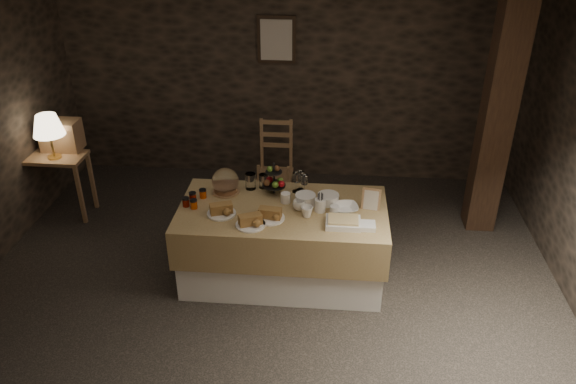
# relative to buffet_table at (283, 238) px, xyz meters

# --- Properties ---
(ground_plane) EXTENTS (5.50, 5.00, 0.01)m
(ground_plane) POSITION_rel_buffet_table_xyz_m (-0.12, -0.31, -0.43)
(ground_plane) COLOR black
(ground_plane) RESTS_ON ground
(room_shell) EXTENTS (5.52, 5.02, 2.60)m
(room_shell) POSITION_rel_buffet_table_xyz_m (-0.12, -0.31, 1.13)
(room_shell) COLOR black
(room_shell) RESTS_ON ground
(buffet_table) EXTENTS (1.91, 1.01, 0.75)m
(buffet_table) POSITION_rel_buffet_table_xyz_m (0.00, 0.00, 0.00)
(buffet_table) COLOR white
(buffet_table) RESTS_ON ground_plane
(console_table) EXTENTS (0.69, 0.39, 0.74)m
(console_table) POSITION_rel_buffet_table_xyz_m (-2.62, 0.94, 0.17)
(console_table) COLOR olive
(console_table) RESTS_ON ground_plane
(table_lamp) EXTENTS (0.33, 0.33, 0.50)m
(table_lamp) POSITION_rel_buffet_table_xyz_m (-2.57, 0.89, 0.68)
(table_lamp) COLOR gold
(table_lamp) RESTS_ON console_table
(wine_rack) EXTENTS (0.42, 0.26, 0.34)m
(wine_rack) POSITION_rel_buffet_table_xyz_m (-2.57, 1.12, 0.47)
(wine_rack) COLOR olive
(wine_rack) RESTS_ON console_table
(chair) EXTENTS (0.42, 0.40, 0.69)m
(chair) POSITION_rel_buffet_table_xyz_m (-0.25, 1.72, -0.04)
(chair) COLOR olive
(chair) RESTS_ON ground_plane
(timber_column) EXTENTS (0.30, 0.30, 2.60)m
(timber_column) POSITION_rel_buffet_table_xyz_m (2.08, 1.12, 0.87)
(timber_column) COLOR black
(timber_column) RESTS_ON ground_plane
(framed_picture) EXTENTS (0.45, 0.04, 0.55)m
(framed_picture) POSITION_rel_buffet_table_xyz_m (-0.27, 2.15, 1.32)
(framed_picture) COLOR black
(framed_picture) RESTS_ON room_shell
(plate_stack_a) EXTENTS (0.19, 0.19, 0.10)m
(plate_stack_a) POSITION_rel_buffet_table_xyz_m (0.20, 0.09, 0.37)
(plate_stack_a) COLOR white
(plate_stack_a) RESTS_ON buffet_table
(plate_stack_b) EXTENTS (0.20, 0.20, 0.08)m
(plate_stack_b) POSITION_rel_buffet_table_xyz_m (0.41, 0.14, 0.36)
(plate_stack_b) COLOR white
(plate_stack_b) RESTS_ON buffet_table
(cutlery_holder) EXTENTS (0.10, 0.10, 0.12)m
(cutlery_holder) POSITION_rel_buffet_table_xyz_m (0.34, -0.02, 0.38)
(cutlery_holder) COLOR white
(cutlery_holder) RESTS_ON buffet_table
(cup_a) EXTENTS (0.15, 0.15, 0.09)m
(cup_a) POSITION_rel_buffet_table_xyz_m (0.15, -0.01, 0.37)
(cup_a) COLOR white
(cup_a) RESTS_ON buffet_table
(cup_b) EXTENTS (0.14, 0.14, 0.10)m
(cup_b) POSITION_rel_buffet_table_xyz_m (0.23, -0.12, 0.37)
(cup_b) COLOR white
(cup_b) RESTS_ON buffet_table
(mug_c) EXTENTS (0.09, 0.09, 0.09)m
(mug_c) POSITION_rel_buffet_table_xyz_m (0.02, 0.11, 0.37)
(mug_c) COLOR white
(mug_c) RESTS_ON buffet_table
(mug_d) EXTENTS (0.08, 0.08, 0.09)m
(mug_d) POSITION_rel_buffet_table_xyz_m (0.47, -0.07, 0.37)
(mug_d) COLOR white
(mug_d) RESTS_ON buffet_table
(bowl) EXTENTS (0.27, 0.27, 0.06)m
(bowl) POSITION_rel_buffet_table_xyz_m (0.57, 0.00, 0.35)
(bowl) COLOR white
(bowl) RESTS_ON buffet_table
(cake_dome) EXTENTS (0.26, 0.26, 0.26)m
(cake_dome) POSITION_rel_buffet_table_xyz_m (-0.57, 0.26, 0.42)
(cake_dome) COLOR olive
(cake_dome) RESTS_ON buffet_table
(fruit_stand) EXTENTS (0.22, 0.22, 0.32)m
(fruit_stand) POSITION_rel_buffet_table_xyz_m (-0.10, 0.28, 0.45)
(fruit_stand) COLOR black
(fruit_stand) RESTS_ON buffet_table
(bread_platter_left) EXTENTS (0.26, 0.26, 0.11)m
(bread_platter_left) POSITION_rel_buffet_table_xyz_m (-0.54, -0.15, 0.36)
(bread_platter_left) COLOR white
(bread_platter_left) RESTS_ON buffet_table
(bread_platter_center) EXTENTS (0.26, 0.26, 0.11)m
(bread_platter_center) POSITION_rel_buffet_table_xyz_m (-0.25, -0.31, 0.36)
(bread_platter_center) COLOR white
(bread_platter_center) RESTS_ON buffet_table
(bread_platter_right) EXTENTS (0.26, 0.26, 0.11)m
(bread_platter_right) POSITION_rel_buffet_table_xyz_m (-0.09, -0.19, 0.36)
(bread_platter_right) COLOR white
(bread_platter_right) RESTS_ON buffet_table
(jam_jars) EXTENTS (0.18, 0.26, 0.07)m
(jam_jars) POSITION_rel_buffet_table_xyz_m (-0.83, 0.02, 0.36)
(jam_jars) COLOR #661104
(jam_jars) RESTS_ON buffet_table
(tart_dish) EXTENTS (0.30, 0.22, 0.07)m
(tart_dish) POSITION_rel_buffet_table_xyz_m (0.55, -0.24, 0.35)
(tart_dish) COLOR white
(tart_dish) RESTS_ON buffet_table
(square_dish) EXTENTS (0.14, 0.14, 0.04)m
(square_dish) POSITION_rel_buffet_table_xyz_m (0.76, -0.27, 0.34)
(square_dish) COLOR white
(square_dish) RESTS_ON buffet_table
(menu_frame) EXTENTS (0.18, 0.10, 0.22)m
(menu_frame) POSITION_rel_buffet_table_xyz_m (0.80, 0.06, 0.41)
(menu_frame) COLOR olive
(menu_frame) RESTS_ON buffet_table
(storage_jar_a) EXTENTS (0.10, 0.10, 0.16)m
(storage_jar_a) POSITION_rel_buffet_table_xyz_m (-0.34, 0.35, 0.40)
(storage_jar_a) COLOR white
(storage_jar_a) RESTS_ON buffet_table
(storage_jar_b) EXTENTS (0.09, 0.09, 0.14)m
(storage_jar_b) POSITION_rel_buffet_table_xyz_m (-0.22, 0.38, 0.39)
(storage_jar_b) COLOR white
(storage_jar_b) RESTS_ON buffet_table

